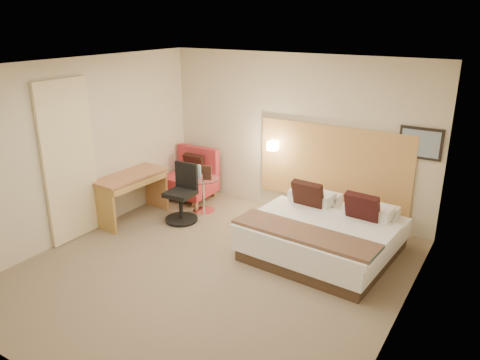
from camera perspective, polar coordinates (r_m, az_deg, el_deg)
The scene contains 19 objects.
floor at distance 6.47m, azimuth -3.46°, elevation -11.01°, with size 4.80×5.00×0.02m, color #796751.
ceiling at distance 5.60m, azimuth -4.03°, elevation 13.74°, with size 4.80×5.00×0.02m, color white.
wall_back at distance 7.99m, azimuth 6.77°, elevation 5.45°, with size 4.80×0.02×2.70m, color beige.
wall_front at distance 4.28m, azimuth -23.75°, elevation -8.91°, with size 4.80×0.02×2.70m, color beige.
wall_left at distance 7.50m, azimuth -18.97°, elevation 3.59°, with size 0.02×5.00×2.70m, color beige.
wall_right at distance 4.99m, azimuth 19.58°, elevation -4.29°, with size 0.02×5.00×2.70m, color beige.
headboard_panel at distance 7.80m, azimuth 11.18°, elevation 1.82°, with size 2.60×0.04×1.30m, color tan.
art_frame at distance 7.33m, azimuth 21.16°, elevation 4.21°, with size 0.62×0.03×0.47m, color black.
art_canvas at distance 7.31m, azimuth 21.13°, elevation 4.18°, with size 0.54×0.01×0.39m, color #748CA0.
lamp_arm at distance 8.11m, azimuth 4.20°, elevation 4.29°, with size 0.02×0.02×0.12m, color silver.
lamp_shade at distance 8.06m, azimuth 4.00°, elevation 4.19°, with size 0.15×0.15×0.15m, color #F6E5C0.
curtain at distance 7.35m, azimuth -20.09°, elevation 2.09°, with size 0.06×0.90×2.42m, color beige.
bottle_a at distance 8.07m, azimuth -4.99°, elevation 1.07°, with size 0.07×0.07×0.22m, color #94C7E5.
menu_folder at distance 7.94m, azimuth -4.02°, elevation 0.89°, with size 0.14×0.06×0.25m, color #331C15.
bed at distance 6.84m, azimuth 10.26°, elevation -6.47°, with size 2.06×2.02×0.95m.
lounge_chair at distance 8.84m, azimuth -5.97°, elevation 0.22°, with size 0.89×0.78×0.92m.
side_table at distance 8.14m, azimuth -4.49°, elevation -1.61°, with size 0.72×0.72×0.62m.
desk at distance 7.95m, azimuth -13.11°, elevation -0.48°, with size 0.64×1.29×0.79m.
desk_chair at distance 7.83m, azimuth -7.05°, elevation -2.18°, with size 0.58×0.58×0.96m.
Camera 1 is at (3.25, -4.53, 3.26)m, focal length 35.00 mm.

